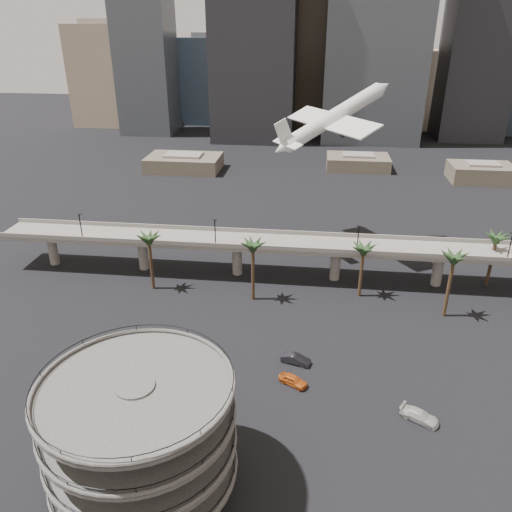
# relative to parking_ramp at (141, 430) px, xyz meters

# --- Properties ---
(ground) EXTENTS (700.00, 700.00, 0.00)m
(ground) POSITION_rel_parking_ramp_xyz_m (13.00, 4.00, -9.84)
(ground) COLOR black
(ground) RESTS_ON ground
(parking_ramp) EXTENTS (22.20, 22.20, 17.35)m
(parking_ramp) POSITION_rel_parking_ramp_xyz_m (0.00, 0.00, 0.00)
(parking_ramp) COLOR #454340
(parking_ramp) RESTS_ON ground
(overpass) EXTENTS (130.00, 9.30, 14.70)m
(overpass) POSITION_rel_parking_ramp_xyz_m (13.00, 59.00, -2.50)
(overpass) COLOR slate
(overpass) RESTS_ON ground
(palm_trees) EXTENTS (76.40, 18.40, 14.00)m
(palm_trees) POSITION_rel_parking_ramp_xyz_m (24.58, 51.18, 1.46)
(palm_trees) COLOR #442E1D
(palm_trees) RESTS_ON ground
(low_buildings) EXTENTS (135.00, 27.50, 6.80)m
(low_buildings) POSITION_rel_parking_ramp_xyz_m (19.89, 146.30, -6.97)
(low_buildings) COLOR brown
(low_buildings) RESTS_ON ground
(skyline) EXTENTS (269.00, 86.00, 114.66)m
(skyline) POSITION_rel_parking_ramp_xyz_m (28.11, 221.09, 32.06)
(skyline) COLOR gray
(skyline) RESTS_ON ground
(airborne_jet) EXTENTS (28.20, 27.23, 16.04)m
(airborne_jet) POSITION_rel_parking_ramp_xyz_m (22.00, 76.50, 22.54)
(airborne_jet) COLOR silver
(airborne_jet) RESTS_ON ground
(car_a) EXTENTS (5.09, 3.99, 1.62)m
(car_a) POSITION_rel_parking_ramp_xyz_m (16.68, 21.96, -9.02)
(car_a) COLOR #CB5E1D
(car_a) RESTS_ON ground
(car_b) EXTENTS (5.29, 3.01, 1.65)m
(car_b) POSITION_rel_parking_ramp_xyz_m (16.82, 27.45, -9.01)
(car_b) COLOR #222127
(car_b) RESTS_ON ground
(car_c) EXTENTS (5.95, 4.74, 1.62)m
(car_c) POSITION_rel_parking_ramp_xyz_m (35.24, 16.22, -9.03)
(car_c) COLOR beige
(car_c) RESTS_ON ground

